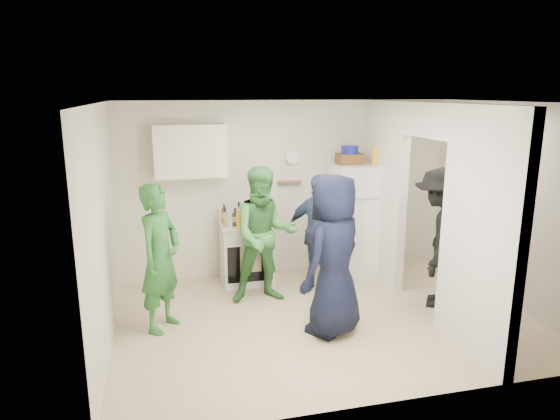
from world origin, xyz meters
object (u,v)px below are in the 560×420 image
(blue_bowl, at_px, (350,150))
(person_green_center, at_px, (265,235))
(person_navy, at_px, (334,256))
(fridge, at_px, (355,220))
(stove, at_px, (246,253))
(yellow_cup_stack_top, at_px, (375,156))
(wicker_basket, at_px, (349,159))
(person_nook, at_px, (439,238))
(person_denim, at_px, (318,233))
(person_green_left, at_px, (160,258))

(blue_bowl, bearing_deg, person_green_center, -153.13)
(blue_bowl, bearing_deg, person_navy, -115.54)
(fridge, height_order, person_green_center, person_green_center)
(stove, bearing_deg, fridge, -1.08)
(stove, height_order, yellow_cup_stack_top, yellow_cup_stack_top)
(yellow_cup_stack_top, distance_m, person_green_center, 1.98)
(wicker_basket, relative_size, person_nook, 0.20)
(fridge, bearing_deg, person_denim, -146.63)
(fridge, xyz_separation_m, blue_bowl, (-0.10, 0.05, 1.01))
(yellow_cup_stack_top, relative_size, person_green_left, 0.15)
(person_denim, xyz_separation_m, person_navy, (-0.21, -1.20, 0.10))
(fridge, height_order, person_nook, person_nook)
(wicker_basket, bearing_deg, yellow_cup_stack_top, -25.11)
(stove, bearing_deg, yellow_cup_stack_top, -4.10)
(stove, relative_size, person_denim, 0.54)
(yellow_cup_stack_top, distance_m, person_green_left, 3.28)
(stove, distance_m, yellow_cup_stack_top, 2.25)
(blue_bowl, relative_size, person_nook, 0.14)
(stove, bearing_deg, person_denim, -29.94)
(person_denim, relative_size, person_nook, 0.91)
(person_green_left, height_order, person_green_center, person_green_center)
(stove, distance_m, person_denim, 1.07)
(fridge, relative_size, person_nook, 0.93)
(stove, relative_size, yellow_cup_stack_top, 3.39)
(wicker_basket, bearing_deg, stove, -179.23)
(fridge, distance_m, blue_bowl, 1.02)
(blue_bowl, distance_m, person_denim, 1.31)
(person_green_center, xyz_separation_m, person_navy, (0.55, -1.03, 0.03))
(fridge, height_order, blue_bowl, blue_bowl)
(person_green_left, xyz_separation_m, person_navy, (1.83, -0.54, 0.06))
(person_green_center, height_order, person_navy, person_navy)
(wicker_basket, bearing_deg, fridge, -26.57)
(stove, xyz_separation_m, person_green_center, (0.12, -0.68, 0.44))
(blue_bowl, height_order, person_denim, blue_bowl)
(person_green_left, height_order, person_denim, person_green_left)
(fridge, relative_size, blue_bowl, 6.74)
(stove, distance_m, blue_bowl, 2.05)
(stove, relative_size, person_green_center, 0.49)
(stove, relative_size, person_green_left, 0.51)
(yellow_cup_stack_top, relative_size, person_navy, 0.14)
(person_green_left, bearing_deg, blue_bowl, -31.71)
(person_green_left, xyz_separation_m, person_denim, (2.03, 0.66, -0.04))
(wicker_basket, bearing_deg, person_navy, -115.54)
(person_denim, bearing_deg, wicker_basket, 82.22)
(wicker_basket, xyz_separation_m, blue_bowl, (0.00, 0.00, 0.13))
(wicker_basket, height_order, blue_bowl, blue_bowl)
(fridge, relative_size, wicker_basket, 4.62)
(wicker_basket, distance_m, person_denim, 1.21)
(blue_bowl, height_order, yellow_cup_stack_top, blue_bowl)
(wicker_basket, bearing_deg, person_green_center, -153.13)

